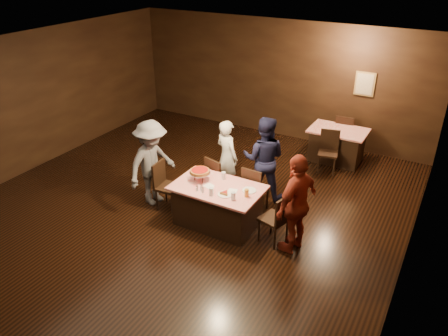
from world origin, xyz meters
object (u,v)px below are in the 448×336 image
(diner_white_jacket, at_px, (227,157))
(diner_red_shirt, at_px, (297,204))
(chair_far_right, at_px, (256,188))
(plate_empty, at_px, (249,190))
(chair_back_near, at_px, (328,153))
(chair_back_far, at_px, (344,133))
(diner_navy_hoodie, at_px, (264,159))
(glass_front_right, at_px, (233,196))
(main_table, at_px, (218,205))
(glass_back, at_px, (224,176))
(back_table, at_px, (337,145))
(chair_end_right, at_px, (274,218))
(pizza_stand, at_px, (200,171))
(glass_front_left, at_px, (211,192))
(chair_far_left, at_px, (219,178))
(glass_amber, at_px, (247,193))
(diner_grey_knit, at_px, (152,163))
(chair_end_left, at_px, (168,186))

(diner_white_jacket, bearing_deg, diner_red_shirt, 171.49)
(chair_far_right, bearing_deg, plate_empty, 107.44)
(chair_back_near, distance_m, diner_white_jacket, 2.43)
(chair_far_right, xyz_separation_m, chair_back_far, (0.71, 3.53, 0.00))
(diner_navy_hoodie, relative_size, glass_front_right, 12.37)
(diner_white_jacket, height_order, diner_navy_hoodie, diner_navy_hoodie)
(main_table, relative_size, glass_front_right, 11.43)
(glass_back, bearing_deg, glass_front_right, -47.73)
(back_table, xyz_separation_m, glass_back, (-1.16, -3.38, 0.46))
(diner_navy_hoodie, bearing_deg, chair_end_right, 105.41)
(diner_white_jacket, xyz_separation_m, pizza_stand, (0.04, -1.07, 0.17))
(chair_back_far, bearing_deg, glass_back, 69.29)
(chair_back_near, relative_size, diner_white_jacket, 0.61)
(diner_white_jacket, bearing_deg, glass_back, 137.31)
(main_table, xyz_separation_m, chair_back_far, (1.11, 4.28, 0.09))
(chair_back_far, bearing_deg, plate_empty, 77.82)
(back_table, bearing_deg, pizza_stand, -112.54)
(main_table, distance_m, glass_front_left, 0.55)
(chair_far_left, bearing_deg, glass_front_right, 144.77)
(chair_end_right, height_order, glass_front_right, chair_end_right)
(pizza_stand, bearing_deg, glass_amber, -5.71)
(chair_far_left, height_order, chair_far_right, same)
(glass_front_left, xyz_separation_m, glass_back, (-0.10, 0.60, 0.00))
(pizza_stand, relative_size, glass_front_left, 2.71)
(chair_far_left, distance_m, diner_navy_hoodie, 0.96)
(chair_end_right, relative_size, diner_red_shirt, 0.54)
(diner_grey_knit, distance_m, glass_amber, 2.08)
(chair_end_left, xyz_separation_m, plate_empty, (1.65, 0.15, 0.30))
(chair_back_far, bearing_deg, diner_white_jacket, 59.39)
(pizza_stand, distance_m, plate_empty, 0.97)
(chair_far_left, bearing_deg, chair_back_near, -109.65)
(diner_grey_knit, bearing_deg, chair_back_near, -33.11)
(plate_empty, height_order, glass_amber, glass_amber)
(diner_grey_knit, height_order, plate_empty, diner_grey_knit)
(chair_far_right, relative_size, chair_end_right, 1.00)
(diner_red_shirt, bearing_deg, chair_back_near, -160.13)
(back_table, height_order, chair_back_far, chair_back_far)
(chair_back_far, relative_size, diner_red_shirt, 0.54)
(chair_far_right, xyz_separation_m, diner_white_jacket, (-0.84, 0.37, 0.30))
(main_table, relative_size, diner_red_shirt, 0.91)
(main_table, xyz_separation_m, diner_grey_knit, (-1.48, 0.03, 0.48))
(pizza_stand, distance_m, glass_front_right, 0.91)
(chair_back_far, xyz_separation_m, plate_empty, (-0.56, -4.13, 0.30))
(chair_end_left, height_order, glass_front_right, chair_end_left)
(chair_end_right, xyz_separation_m, chair_back_near, (0.01, 2.98, 0.00))
(chair_back_near, distance_m, chair_back_far, 1.30)
(chair_end_right, xyz_separation_m, pizza_stand, (-1.50, 0.05, 0.48))
(plate_empty, distance_m, glass_front_left, 0.68)
(back_table, bearing_deg, glass_back, -108.88)
(chair_end_left, distance_m, chair_end_right, 2.20)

